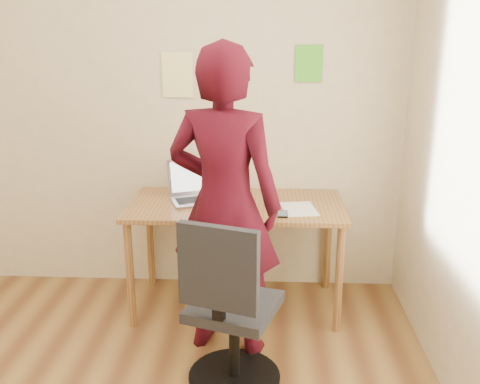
# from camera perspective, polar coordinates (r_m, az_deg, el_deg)

# --- Properties ---
(room) EXTENTS (3.58, 3.58, 2.78)m
(room) POSITION_cam_1_polar(r_m,az_deg,el_deg) (2.14, -19.00, 3.08)
(room) COLOR brown
(room) RESTS_ON ground
(desk) EXTENTS (1.40, 0.70, 0.74)m
(desk) POSITION_cam_1_polar(r_m,az_deg,el_deg) (3.52, -0.42, -2.58)
(desk) COLOR olive
(desk) RESTS_ON ground
(laptop) EXTENTS (0.44, 0.42, 0.26)m
(laptop) POSITION_cam_1_polar(r_m,az_deg,el_deg) (3.58, -4.57, 0.05)
(laptop) COLOR #AEAEB5
(laptop) RESTS_ON desk
(paper_sheet) EXTENTS (0.24, 0.32, 0.00)m
(paper_sheet) POSITION_cam_1_polar(r_m,az_deg,el_deg) (3.41, 6.34, -1.80)
(paper_sheet) COLOR white
(paper_sheet) RESTS_ON desk
(phone) EXTENTS (0.06, 0.12, 0.01)m
(phone) POSITION_cam_1_polar(r_m,az_deg,el_deg) (3.29, 4.55, -2.36)
(phone) COLOR black
(phone) RESTS_ON desk
(wall_note_left) EXTENTS (0.21, 0.00, 0.30)m
(wall_note_left) POSITION_cam_1_polar(r_m,az_deg,el_deg) (3.73, -6.68, 12.28)
(wall_note_left) COLOR #FDEA97
(wall_note_left) RESTS_ON room
(wall_note_mid) EXTENTS (0.21, 0.00, 0.30)m
(wall_note_mid) POSITION_cam_1_polar(r_m,az_deg,el_deg) (3.69, -1.27, 12.86)
(wall_note_mid) COLOR #FDEA97
(wall_note_mid) RESTS_ON room
(wall_note_right) EXTENTS (0.18, 0.00, 0.24)m
(wall_note_right) POSITION_cam_1_polar(r_m,az_deg,el_deg) (3.69, 7.36, 13.45)
(wall_note_right) COLOR #50BE2A
(wall_note_right) RESTS_ON room
(office_chair) EXTENTS (0.54, 0.55, 0.96)m
(office_chair) POSITION_cam_1_polar(r_m,az_deg,el_deg) (2.82, -1.12, -13.27)
(office_chair) COLOR black
(office_chair) RESTS_ON ground
(person) EXTENTS (0.74, 0.58, 1.79)m
(person) POSITION_cam_1_polar(r_m,az_deg,el_deg) (2.98, -1.67, -1.38)
(person) COLOR #3A0712
(person) RESTS_ON ground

